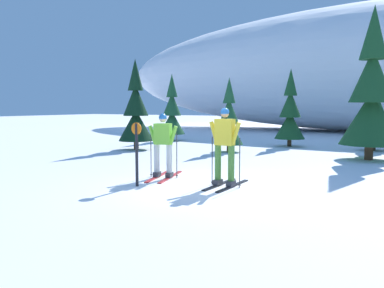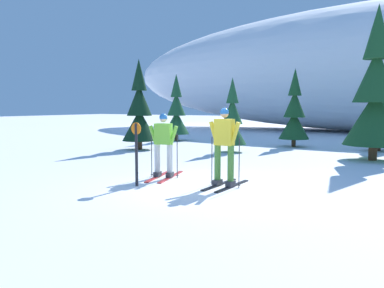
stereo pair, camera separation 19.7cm
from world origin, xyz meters
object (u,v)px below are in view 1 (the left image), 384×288
object	(u,v)px
skier_yellow_jacket	(225,145)
skier_lime_jacket	(163,144)
pine_tree_center_right	(375,116)
pine_tree_far_left	(172,113)
pine_tree_center_left	(229,121)
pine_tree_right	(371,96)
pine_tree_left	(136,112)
trail_marker_post	(137,150)
pine_tree_center	(290,114)

from	to	relation	value
skier_yellow_jacket	skier_lime_jacket	world-z (taller)	skier_yellow_jacket
skier_yellow_jacket	pine_tree_center_right	bearing A→B (deg)	76.40
pine_tree_far_left	pine_tree_center_left	distance (m)	5.84
skier_yellow_jacket	pine_tree_far_left	bearing A→B (deg)	127.93
skier_yellow_jacket	skier_lime_jacket	bearing A→B (deg)	172.79
pine_tree_right	pine_tree_left	bearing A→B (deg)	-171.20
pine_tree_center_left	trail_marker_post	bearing A→B (deg)	-82.65
pine_tree_center_right	trail_marker_post	size ratio (longest dim) A/B	2.34
skier_lime_jacket	pine_tree_center_left	world-z (taller)	pine_tree_center_left
pine_tree_far_left	trail_marker_post	world-z (taller)	pine_tree_far_left
skier_yellow_jacket	pine_tree_center	world-z (taller)	pine_tree_center
pine_tree_center_left	pine_tree_center_right	world-z (taller)	pine_tree_center_right
pine_tree_left	pine_tree_center_right	distance (m)	10.11
skier_lime_jacket	trail_marker_post	xyz separation A→B (m)	(0.07, -1.22, -0.03)
skier_yellow_jacket	pine_tree_center_left	bearing A→B (deg)	113.20
pine_tree_center_right	trail_marker_post	xyz separation A→B (m)	(-4.20, -10.86, -0.62)
skier_yellow_jacket	pine_tree_center_left	distance (m)	7.04
pine_tree_far_left	skier_yellow_jacket	bearing A→B (deg)	-52.07
skier_lime_jacket	pine_tree_center_left	distance (m)	6.30
skier_lime_jacket	pine_tree_far_left	xyz separation A→B (m)	(-5.72, 9.51, 0.63)
pine_tree_far_left	pine_tree_center_left	bearing A→B (deg)	-34.22
pine_tree_far_left	trail_marker_post	xyz separation A→B (m)	(5.79, -10.73, -0.66)
pine_tree_left	trail_marker_post	world-z (taller)	pine_tree_left
skier_yellow_jacket	pine_tree_center_right	world-z (taller)	pine_tree_center_right
pine_tree_far_left	pine_tree_right	distance (m)	10.59
pine_tree_center_left	pine_tree_center_right	distance (m)	6.19
skier_yellow_jacket	pine_tree_far_left	size ratio (longest dim) A/B	0.51
pine_tree_center_left	pine_tree_right	bearing A→B (deg)	2.07
skier_lime_jacket	pine_tree_center_right	world-z (taller)	pine_tree_center_right
skier_lime_jacket	pine_tree_far_left	size ratio (longest dim) A/B	0.51
pine_tree_far_left	pine_tree_center_right	distance (m)	9.99
pine_tree_center	trail_marker_post	bearing A→B (deg)	-93.34
pine_tree_center_left	trail_marker_post	distance (m)	7.52
pine_tree_left	pine_tree_right	bearing A→B (deg)	8.80
pine_tree_left	pine_tree_center_left	world-z (taller)	pine_tree_left
skier_yellow_jacket	pine_tree_right	bearing A→B (deg)	69.41
pine_tree_center_right	skier_lime_jacket	bearing A→B (deg)	-113.90
skier_yellow_jacket	pine_tree_center	size ratio (longest dim) A/B	0.51
pine_tree_center_left	pine_tree_center	size ratio (longest dim) A/B	0.84
trail_marker_post	pine_tree_center_left	bearing A→B (deg)	97.35
pine_tree_center_right	pine_tree_right	world-z (taller)	pine_tree_right
pine_tree_right	trail_marker_post	world-z (taller)	pine_tree_right
pine_tree_far_left	pine_tree_center_left	size ratio (longest dim) A/B	1.18
pine_tree_center_left	trail_marker_post	xyz separation A→B (m)	(0.96, -7.45, -0.42)
skier_yellow_jacket	pine_tree_center_left	xyz separation A→B (m)	(-2.77, 6.47, 0.29)
pine_tree_center_right	pine_tree_right	size ratio (longest dim) A/B	0.66
pine_tree_center	pine_tree_right	world-z (taller)	pine_tree_right
skier_lime_jacket	pine_tree_far_left	world-z (taller)	pine_tree_far_left
pine_tree_left	pine_tree_center	xyz separation A→B (m)	(5.42, 4.57, -0.12)
pine_tree_right	pine_tree_center	bearing A→B (deg)	139.33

